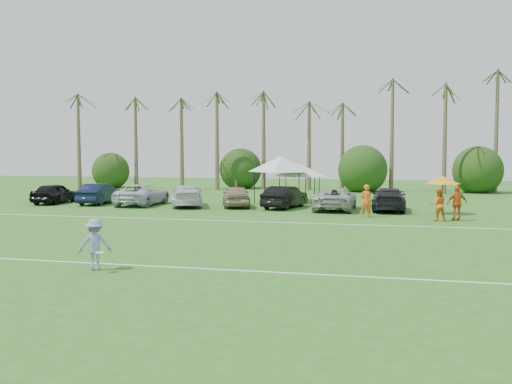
# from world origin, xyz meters

# --- Properties ---
(ground) EXTENTS (120.00, 120.00, 0.00)m
(ground) POSITION_xyz_m (0.00, 0.00, 0.00)
(ground) COLOR #2D651E
(ground) RESTS_ON ground
(field_lines) EXTENTS (80.00, 12.10, 0.01)m
(field_lines) POSITION_xyz_m (0.00, 8.00, 0.01)
(field_lines) COLOR white
(field_lines) RESTS_ON ground
(palm_tree_0) EXTENTS (2.40, 2.40, 8.90)m
(palm_tree_0) POSITION_xyz_m (-22.00, 38.00, 7.48)
(palm_tree_0) COLOR brown
(palm_tree_0) RESTS_ON ground
(palm_tree_1) EXTENTS (2.40, 2.40, 9.90)m
(palm_tree_1) POSITION_xyz_m (-17.00, 38.00, 8.35)
(palm_tree_1) COLOR brown
(palm_tree_1) RESTS_ON ground
(palm_tree_2) EXTENTS (2.40, 2.40, 10.90)m
(palm_tree_2) POSITION_xyz_m (-12.00, 38.00, 9.21)
(palm_tree_2) COLOR brown
(palm_tree_2) RESTS_ON ground
(palm_tree_3) EXTENTS (2.40, 2.40, 11.90)m
(palm_tree_3) POSITION_xyz_m (-8.00, 38.00, 10.06)
(palm_tree_3) COLOR brown
(palm_tree_3) RESTS_ON ground
(palm_tree_4) EXTENTS (2.40, 2.40, 8.90)m
(palm_tree_4) POSITION_xyz_m (-4.00, 38.00, 7.48)
(palm_tree_4) COLOR brown
(palm_tree_4) RESTS_ON ground
(palm_tree_5) EXTENTS (2.40, 2.40, 9.90)m
(palm_tree_5) POSITION_xyz_m (0.00, 38.00, 8.35)
(palm_tree_5) COLOR brown
(palm_tree_5) RESTS_ON ground
(palm_tree_6) EXTENTS (2.40, 2.40, 10.90)m
(palm_tree_6) POSITION_xyz_m (4.00, 38.00, 9.21)
(palm_tree_6) COLOR brown
(palm_tree_6) RESTS_ON ground
(palm_tree_7) EXTENTS (2.40, 2.40, 11.90)m
(palm_tree_7) POSITION_xyz_m (8.00, 38.00, 10.06)
(palm_tree_7) COLOR brown
(palm_tree_7) RESTS_ON ground
(palm_tree_8) EXTENTS (2.40, 2.40, 8.90)m
(palm_tree_8) POSITION_xyz_m (13.00, 38.00, 7.48)
(palm_tree_8) COLOR brown
(palm_tree_8) RESTS_ON ground
(palm_tree_9) EXTENTS (2.40, 2.40, 9.90)m
(palm_tree_9) POSITION_xyz_m (18.00, 38.00, 8.35)
(palm_tree_9) COLOR brown
(palm_tree_9) RESTS_ON ground
(bush_tree_0) EXTENTS (4.00, 4.00, 4.00)m
(bush_tree_0) POSITION_xyz_m (-19.00, 39.00, 1.80)
(bush_tree_0) COLOR brown
(bush_tree_0) RESTS_ON ground
(bush_tree_1) EXTENTS (4.00, 4.00, 4.00)m
(bush_tree_1) POSITION_xyz_m (-6.00, 39.00, 1.80)
(bush_tree_1) COLOR brown
(bush_tree_1) RESTS_ON ground
(bush_tree_2) EXTENTS (4.00, 4.00, 4.00)m
(bush_tree_2) POSITION_xyz_m (6.00, 39.00, 1.80)
(bush_tree_2) COLOR brown
(bush_tree_2) RESTS_ON ground
(bush_tree_3) EXTENTS (4.00, 4.00, 4.00)m
(bush_tree_3) POSITION_xyz_m (16.00, 39.00, 1.80)
(bush_tree_3) COLOR brown
(bush_tree_3) RESTS_ON ground
(sideline_player_a) EXTENTS (0.74, 0.56, 1.84)m
(sideline_player_a) POSITION_xyz_m (7.21, 17.38, 0.92)
(sideline_player_a) COLOR orange
(sideline_player_a) RESTS_ON ground
(sideline_player_b) EXTENTS (0.97, 0.82, 1.74)m
(sideline_player_b) POSITION_xyz_m (11.01, 16.57, 0.87)
(sideline_player_b) COLOR orange
(sideline_player_b) RESTS_ON ground
(sideline_player_c) EXTENTS (1.18, 0.76, 1.87)m
(sideline_player_c) POSITION_xyz_m (12.00, 16.95, 0.93)
(sideline_player_c) COLOR #CF5E17
(sideline_player_c) RESTS_ON ground
(canopy_tent_left) EXTENTS (4.80, 4.80, 3.89)m
(canopy_tent_left) POSITION_xyz_m (0.88, 25.09, 3.33)
(canopy_tent_left) COLOR black
(canopy_tent_left) RESTS_ON ground
(canopy_tent_right) EXTENTS (3.96, 3.96, 3.21)m
(canopy_tent_right) POSITION_xyz_m (2.00, 26.65, 2.75)
(canopy_tent_right) COLOR black
(canopy_tent_right) RESTS_ON ground
(market_umbrella) EXTENTS (2.02, 2.02, 2.25)m
(market_umbrella) POSITION_xyz_m (11.48, 19.98, 2.02)
(market_umbrella) COLOR black
(market_umbrella) RESTS_ON ground
(frisbee_player) EXTENTS (1.19, 0.97, 1.60)m
(frisbee_player) POSITION_xyz_m (-0.38, 1.07, 0.80)
(frisbee_player) COLOR #858CBD
(frisbee_player) RESTS_ON ground
(parked_car_0) EXTENTS (1.90, 4.31, 1.44)m
(parked_car_0) POSITION_xyz_m (-14.59, 20.90, 0.72)
(parked_car_0) COLOR black
(parked_car_0) RESTS_ON ground
(parked_car_1) EXTENTS (1.81, 4.47, 1.44)m
(parked_car_1) POSITION_xyz_m (-11.30, 21.27, 0.72)
(parked_car_1) COLOR black
(parked_car_1) RESTS_ON ground
(parked_car_2) EXTENTS (2.49, 5.23, 1.44)m
(parked_car_2) POSITION_xyz_m (-8.01, 21.19, 0.72)
(parked_car_2) COLOR silver
(parked_car_2) RESTS_ON ground
(parked_car_3) EXTENTS (3.63, 5.36, 1.44)m
(parked_car_3) POSITION_xyz_m (-4.72, 21.03, 0.72)
(parked_car_3) COLOR silver
(parked_car_3) RESTS_ON ground
(parked_car_4) EXTENTS (2.95, 4.55, 1.44)m
(parked_car_4) POSITION_xyz_m (-1.43, 21.46, 0.72)
(parked_car_4) COLOR gray
(parked_car_4) RESTS_ON ground
(parked_car_5) EXTENTS (2.48, 4.61, 1.44)m
(parked_car_5) POSITION_xyz_m (1.86, 21.41, 0.72)
(parked_car_5) COLOR black
(parked_car_5) RESTS_ON ground
(parked_car_6) EXTENTS (2.43, 5.20, 1.44)m
(parked_car_6) POSITION_xyz_m (5.15, 20.99, 0.72)
(parked_car_6) COLOR #ACACAC
(parked_car_6) RESTS_ON ground
(parked_car_7) EXTENTS (2.03, 4.97, 1.44)m
(parked_car_7) POSITION_xyz_m (8.44, 21.30, 0.72)
(parked_car_7) COLOR black
(parked_car_7) RESTS_ON ground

